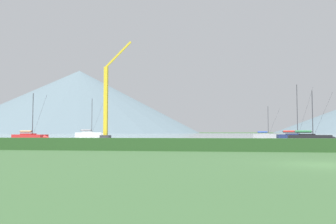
# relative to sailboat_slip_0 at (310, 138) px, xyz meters

# --- Properties ---
(ground_plane) EXTENTS (1000.00, 1000.00, 0.00)m
(ground_plane) POSITION_rel_sailboat_slip_0_xyz_m (-9.95, -41.19, -0.62)
(ground_plane) COLOR #385B33
(harbor_water) EXTENTS (320.00, 246.00, 0.00)m
(harbor_water) POSITION_rel_sailboat_slip_0_xyz_m (-9.95, 95.81, -0.62)
(harbor_water) COLOR #8C9EA3
(harbor_water) RESTS_ON ground_plane
(hedge_line) EXTENTS (80.00, 1.20, 1.06)m
(hedge_line) POSITION_rel_sailboat_slip_0_xyz_m (-9.95, -30.19, -0.09)
(hedge_line) COLOR #284C23
(hedge_line) RESTS_ON ground_plane
(sailboat_slip_0) EXTENTS (7.71, 3.01, 8.31)m
(sailboat_slip_0) POSITION_rel_sailboat_slip_0_xyz_m (0.00, 0.00, 0.00)
(sailboat_slip_0) COLOR black
(sailboat_slip_0) RESTS_ON harbor_water
(sailboat_slip_2) EXTENTS (7.04, 3.19, 7.69)m
(sailboat_slip_2) POSITION_rel_sailboat_slip_0_xyz_m (-2.98, 27.02, -0.05)
(sailboat_slip_2) COLOR #9E9EA3
(sailboat_slip_2) RESTS_ON harbor_water
(sailboat_slip_3) EXTENTS (7.55, 2.35, 10.72)m
(sailboat_slip_3) POSITION_rel_sailboat_slip_0_xyz_m (0.06, 10.65, 0.02)
(sailboat_slip_3) COLOR navy
(sailboat_slip_3) RESTS_ON harbor_water
(sailboat_slip_4) EXTENTS (9.40, 3.29, 11.59)m
(sailboat_slip_4) POSITION_rel_sailboat_slip_0_xyz_m (-52.76, 41.23, 0.15)
(sailboat_slip_4) COLOR white
(sailboat_slip_4) RESTS_ON harbor_water
(sailboat_slip_5) EXTENTS (7.78, 3.56, 8.71)m
(sailboat_slip_5) POSITION_rel_sailboat_slip_0_xyz_m (-49.31, 1.14, 0.01)
(sailboat_slip_5) COLOR red
(sailboat_slip_5) RESTS_ON harbor_water
(dock_crane) EXTENTS (6.62, 2.00, 21.16)m
(dock_crane) POSITION_rel_sailboat_slip_0_xyz_m (-38.59, 13.16, 6.52)
(dock_crane) COLOR #333338
(dock_crane) RESTS_ON ground_plane
(distant_hill_west_ridge) EXTENTS (196.68, 196.68, 52.32)m
(distant_hill_west_ridge) POSITION_rel_sailboat_slip_0_xyz_m (-212.86, 359.76, 25.54)
(distant_hill_west_ridge) COLOR slate
(distant_hill_west_ridge) RESTS_ON ground_plane
(distant_hill_central_peak) EXTENTS (228.41, 228.41, 59.36)m
(distant_hill_central_peak) POSITION_rel_sailboat_slip_0_xyz_m (-143.00, 253.16, 29.06)
(distant_hill_central_peak) COLOR slate
(distant_hill_central_peak) RESTS_ON ground_plane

